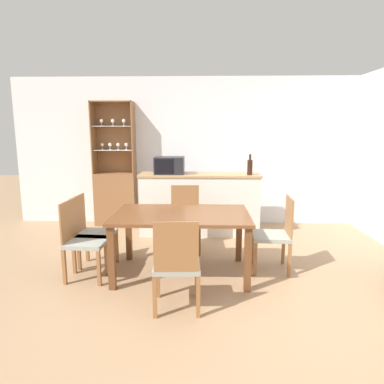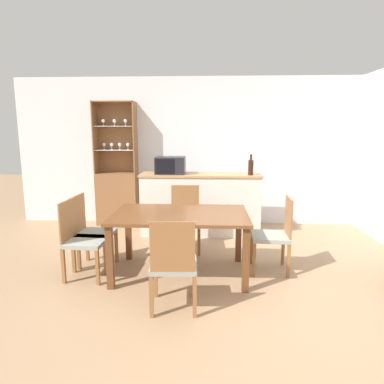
% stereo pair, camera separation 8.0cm
% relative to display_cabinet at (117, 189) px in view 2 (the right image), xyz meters
% --- Properties ---
extents(ground_plane, '(18.00, 18.00, 0.00)m').
position_rel_display_cabinet_xyz_m(ground_plane, '(1.61, -2.45, -0.63)').
color(ground_plane, '#A37F5B').
extents(wall_back, '(6.80, 0.06, 2.55)m').
position_rel_display_cabinet_xyz_m(wall_back, '(1.61, 0.18, 0.64)').
color(wall_back, silver).
rests_on(wall_back, ground_plane).
extents(kitchen_counter, '(1.90, 0.55, 0.97)m').
position_rel_display_cabinet_xyz_m(kitchen_counter, '(1.48, -0.51, -0.15)').
color(kitchen_counter, silver).
rests_on(kitchen_counter, ground_plane).
extents(display_cabinet, '(0.71, 0.32, 2.13)m').
position_rel_display_cabinet_xyz_m(display_cabinet, '(0.00, 0.00, 0.00)').
color(display_cabinet, brown).
rests_on(display_cabinet, ground_plane).
extents(dining_table, '(1.53, 0.97, 0.72)m').
position_rel_display_cabinet_xyz_m(dining_table, '(1.28, -2.11, -0.00)').
color(dining_table, brown).
rests_on(dining_table, ground_plane).
extents(dining_chair_side_left_near, '(0.45, 0.45, 0.89)m').
position_rel_display_cabinet_xyz_m(dining_chair_side_left_near, '(0.19, -2.25, -0.19)').
color(dining_chair_side_left_near, '#999E93').
rests_on(dining_chair_side_left_near, ground_plane).
extents(dining_chair_head_far, '(0.44, 0.44, 0.89)m').
position_rel_display_cabinet_xyz_m(dining_chair_head_far, '(1.28, -1.30, -0.19)').
color(dining_chair_head_far, '#999E93').
rests_on(dining_chair_head_far, ground_plane).
extents(dining_chair_side_left_far, '(0.45, 0.45, 0.89)m').
position_rel_display_cabinet_xyz_m(dining_chair_side_left_far, '(0.19, -1.96, -0.19)').
color(dining_chair_side_left_far, '#999E93').
rests_on(dining_chair_side_left_far, ground_plane).
extents(dining_chair_side_right_far, '(0.45, 0.45, 0.89)m').
position_rel_display_cabinet_xyz_m(dining_chair_side_right_far, '(2.38, -1.97, -0.19)').
color(dining_chair_side_right_far, '#999E93').
rests_on(dining_chair_side_right_far, ground_plane).
extents(dining_chair_head_near, '(0.45, 0.45, 0.89)m').
position_rel_display_cabinet_xyz_m(dining_chair_head_near, '(1.29, -2.93, -0.19)').
color(dining_chair_head_near, '#999E93').
rests_on(dining_chair_head_near, ground_plane).
extents(microwave, '(0.46, 0.38, 0.27)m').
position_rel_display_cabinet_xyz_m(microwave, '(1.00, -0.52, 0.47)').
color(microwave, '#232328').
rests_on(microwave, kitchen_counter).
extents(wine_bottle, '(0.08, 0.08, 0.32)m').
position_rel_display_cabinet_xyz_m(wine_bottle, '(2.25, -0.63, 0.46)').
color(wine_bottle, black).
rests_on(wine_bottle, kitchen_counter).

